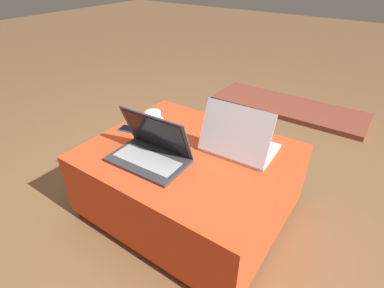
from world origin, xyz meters
TOP-DOWN VIEW (x-y plane):
  - ground_plane at (0.00, 0.00)m, footprint 14.00×14.00m
  - ottoman at (0.00, 0.00)m, footprint 1.00×0.83m
  - laptop_near at (-0.11, -0.16)m, footprint 0.38×0.25m
  - laptop_far at (0.20, 0.14)m, footprint 0.36×0.27m
  - cell_phone at (-0.40, -0.01)m, footprint 0.15×0.09m
  - backpack at (-0.00, 0.51)m, footprint 0.33×0.22m
  - coffee_mug at (-0.32, 0.10)m, footprint 0.13×0.09m
  - fireplace_hearth at (0.00, 1.63)m, footprint 1.40×0.50m

SIDE VIEW (x-z plane):
  - ground_plane at x=0.00m, z-range 0.00..0.00m
  - fireplace_hearth at x=0.00m, z-range 0.00..0.04m
  - backpack at x=0.00m, z-range -0.04..0.41m
  - ottoman at x=0.00m, z-range 0.00..0.41m
  - cell_phone at x=-0.40m, z-range 0.40..0.41m
  - coffee_mug at x=-0.32m, z-range 0.40..0.49m
  - laptop_near at x=-0.11m, z-range 0.34..0.57m
  - laptop_far at x=0.20m, z-range 0.33..0.59m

